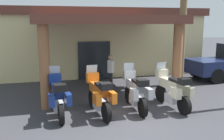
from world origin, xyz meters
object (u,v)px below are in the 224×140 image
Objects in this scene: motorcycle_silver at (136,91)px; palm_tree_near_portico at (184,1)px; motorcycle_blue at (58,96)px; motorcycle_orange at (99,95)px; pedestrian at (111,70)px; motorcycle_cream at (173,90)px; motel_building at (85,39)px.

palm_tree_near_portico reaches higher than motorcycle_silver.
motorcycle_orange is (1.38, -0.15, 0.00)m from motorcycle_blue.
motorcycle_blue is at bearing -153.31° from palm_tree_near_portico.
pedestrian is 4.88m from palm_tree_near_portico.
motorcycle_silver is at bearing -89.69° from motorcycle_orange.
motorcycle_cream is 3.52m from pedestrian.
pedestrian is (-0.21, 2.97, 0.26)m from motorcycle_silver.
motorcycle_orange is 6.79m from palm_tree_near_portico.
motorcycle_orange is 2.76m from motorcycle_cream.
palm_tree_near_portico is (4.84, 3.28, 3.45)m from motorcycle_orange.
motel_building is 6.41× the size of motorcycle_cream.
motel_building is at bearing 126.40° from palm_tree_near_portico.
motorcycle_blue is (-2.13, -8.68, -1.33)m from motel_building.
motel_building is at bearing -18.48° from motorcycle_blue.
motel_building reaches higher than motorcycle_orange.
motel_building reaches higher than motorcycle_cream.
motorcycle_silver is (2.76, 0.02, 0.00)m from motorcycle_blue.
palm_tree_near_portico is at bearing -54.37° from motel_building.
pedestrian is at bearing -177.85° from palm_tree_near_portico.
pedestrian is (1.16, 3.14, 0.26)m from motorcycle_orange.
motorcycle_orange is 1.00× the size of motorcycle_cream.
pedestrian reaches higher than motorcycle_orange.
motorcycle_orange is 0.38× the size of palm_tree_near_portico.
motorcycle_orange is at bearing -100.98° from motorcycle_blue.
motel_building is 8.96m from motorcycle_orange.
palm_tree_near_portico reaches higher than motorcycle_cream.
motorcycle_blue is at bearing 76.78° from motorcycle_orange.
motorcycle_blue and motorcycle_silver have the same top height.
motel_building is 9.04m from motorcycle_blue.
motel_building is 6.41× the size of motorcycle_blue.
motorcycle_silver is 1.39m from motorcycle_cream.
motorcycle_blue is 4.14m from motorcycle_cream.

